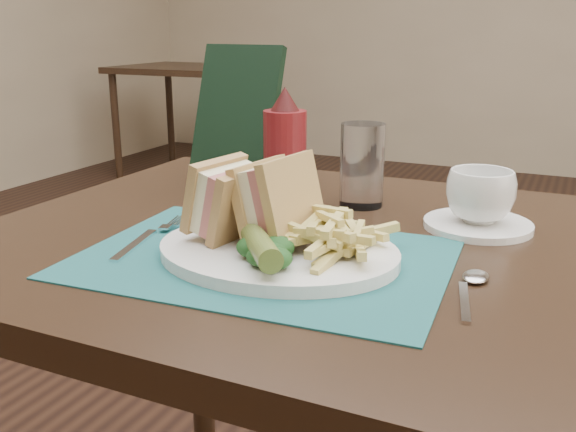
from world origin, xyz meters
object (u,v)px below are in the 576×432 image
at_px(drinking_glass, 362,165).
at_px(ketchup_bottle, 285,148).
at_px(table_bg_left, 190,121).
at_px(plate, 278,252).
at_px(saucer, 478,225).
at_px(coffee_cup, 480,196).
at_px(sandwich_half_a, 215,196).
at_px(check_presenter, 236,118).
at_px(placemat, 264,258).
at_px(sandwich_half_b, 264,196).

height_order(drinking_glass, ketchup_bottle, ketchup_bottle).
xyz_separation_m(drinking_glass, ketchup_bottle, (-0.11, -0.05, 0.03)).
xyz_separation_m(table_bg_left, plate, (2.16, -3.08, 0.38)).
relative_size(saucer, coffee_cup, 1.60).
bearing_deg(ketchup_bottle, plate, -67.09).
distance_m(table_bg_left, saucer, 3.72).
height_order(coffee_cup, drinking_glass, drinking_glass).
bearing_deg(sandwich_half_a, check_presenter, 123.99).
height_order(placemat, check_presenter, check_presenter).
relative_size(placemat, sandwich_half_a, 4.52).
distance_m(sandwich_half_b, drinking_glass, 0.25).
relative_size(placemat, drinking_glass, 3.41).
xyz_separation_m(table_bg_left, placemat, (2.14, -3.09, 0.38)).
relative_size(plate, sandwich_half_a, 3.05).
height_order(table_bg_left, ketchup_bottle, ketchup_bottle).
height_order(plate, drinking_glass, drinking_glass).
height_order(sandwich_half_a, ketchup_bottle, ketchup_bottle).
distance_m(plate, ketchup_bottle, 0.25).
xyz_separation_m(sandwich_half_a, saucer, (0.30, 0.22, -0.06)).
height_order(table_bg_left, placemat, placemat).
relative_size(saucer, ketchup_bottle, 0.81).
bearing_deg(check_presenter, table_bg_left, 127.03).
distance_m(table_bg_left, coffee_cup, 3.73).
distance_m(plate, saucer, 0.31).
relative_size(table_bg_left, coffee_cup, 9.59).
bearing_deg(placemat, coffee_cup, 47.20).
bearing_deg(table_bg_left, check_presenter, -55.20).
xyz_separation_m(sandwich_half_b, saucer, (0.23, 0.21, -0.07)).
bearing_deg(ketchup_bottle, sandwich_half_a, -90.14).
distance_m(placemat, plate, 0.02).
bearing_deg(drinking_glass, saucer, -13.09).
relative_size(saucer, check_presenter, 0.60).
bearing_deg(drinking_glass, ketchup_bottle, -153.61).
bearing_deg(coffee_cup, table_bg_left, 129.58).
bearing_deg(plate, coffee_cup, 47.12).
bearing_deg(saucer, ketchup_bottle, -178.09).
height_order(sandwich_half_b, check_presenter, check_presenter).
xyz_separation_m(sandwich_half_a, sandwich_half_b, (0.06, 0.01, 0.00)).
distance_m(saucer, drinking_glass, 0.20).
bearing_deg(table_bg_left, drinking_glass, -52.30).
distance_m(sandwich_half_b, check_presenter, 0.35).
distance_m(sandwich_half_a, coffee_cup, 0.37).
distance_m(coffee_cup, drinking_glass, 0.19).
bearing_deg(drinking_glass, sandwich_half_b, -99.90).
height_order(ketchup_bottle, check_presenter, check_presenter).
bearing_deg(coffee_cup, saucer, 0.00).
relative_size(sandwich_half_a, saucer, 0.65).
bearing_deg(check_presenter, sandwich_half_a, -63.49).
bearing_deg(sandwich_half_b, coffee_cup, 50.36).
xyz_separation_m(plate, sandwich_half_b, (-0.03, 0.02, 0.06)).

